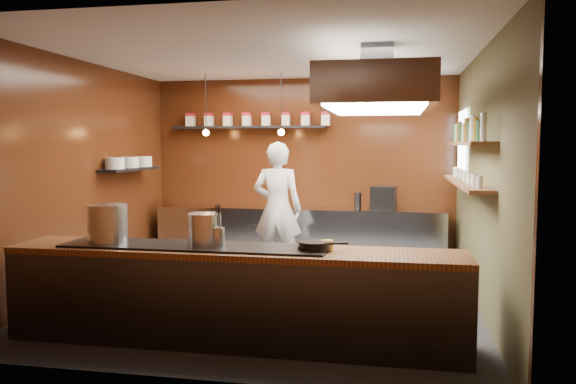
% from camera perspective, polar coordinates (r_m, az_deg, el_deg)
% --- Properties ---
extents(floor, '(5.00, 5.00, 0.00)m').
position_cam_1_polar(floor, '(7.13, -1.83, -10.71)').
color(floor, black).
rests_on(floor, ground).
extents(back_wall, '(5.00, 0.00, 5.00)m').
position_cam_1_polar(back_wall, '(9.33, 1.49, 2.30)').
color(back_wall, black).
rests_on(back_wall, ground).
extents(left_wall, '(0.00, 5.00, 5.00)m').
position_cam_1_polar(left_wall, '(7.82, -20.05, 1.53)').
color(left_wall, black).
rests_on(left_wall, ground).
extents(right_wall, '(0.00, 5.00, 5.00)m').
position_cam_1_polar(right_wall, '(6.79, 19.20, 1.10)').
color(right_wall, brown).
rests_on(right_wall, ground).
extents(ceiling, '(5.00, 5.00, 0.00)m').
position_cam_1_polar(ceiling, '(6.96, -1.90, 13.84)').
color(ceiling, silver).
rests_on(ceiling, back_wall).
extents(window_pane, '(0.00, 1.00, 1.00)m').
position_cam_1_polar(window_pane, '(8.46, 17.25, 4.54)').
color(window_pane, white).
rests_on(window_pane, right_wall).
extents(prep_counter, '(4.60, 0.65, 0.90)m').
position_cam_1_polar(prep_counter, '(9.12, 1.14, -4.40)').
color(prep_counter, silver).
rests_on(prep_counter, floor).
extents(pass_counter, '(4.40, 0.72, 0.94)m').
position_cam_1_polar(pass_counter, '(5.51, -5.57, -10.37)').
color(pass_counter, '#38383D').
rests_on(pass_counter, floor).
extents(tin_shelf, '(2.60, 0.26, 0.04)m').
position_cam_1_polar(tin_shelf, '(9.38, -4.11, 6.58)').
color(tin_shelf, black).
rests_on(tin_shelf, back_wall).
extents(plate_shelf, '(0.30, 1.40, 0.04)m').
position_cam_1_polar(plate_shelf, '(8.62, -15.74, 2.25)').
color(plate_shelf, black).
rests_on(plate_shelf, left_wall).
extents(bottle_shelf_upper, '(0.26, 2.80, 0.04)m').
position_cam_1_polar(bottle_shelf_upper, '(7.05, 17.65, 4.69)').
color(bottle_shelf_upper, brown).
rests_on(bottle_shelf_upper, right_wall).
extents(bottle_shelf_lower, '(0.26, 2.80, 0.04)m').
position_cam_1_polar(bottle_shelf_lower, '(7.07, 17.55, 0.88)').
color(bottle_shelf_lower, brown).
rests_on(bottle_shelf_lower, right_wall).
extents(extractor_hood, '(1.20, 2.00, 0.72)m').
position_cam_1_polar(extractor_hood, '(6.34, 9.03, 10.17)').
color(extractor_hood, '#38383D').
rests_on(extractor_hood, ceiling).
extents(pendant_left, '(0.10, 0.10, 0.95)m').
position_cam_1_polar(pendant_left, '(8.89, -8.34, 6.33)').
color(pendant_left, black).
rests_on(pendant_left, ceiling).
extents(pendant_right, '(0.10, 0.10, 0.95)m').
position_cam_1_polar(pendant_right, '(8.58, -0.69, 6.43)').
color(pendant_right, black).
rests_on(pendant_right, ceiling).
extents(storage_tins, '(2.43, 0.13, 0.22)m').
position_cam_1_polar(storage_tins, '(9.35, -3.22, 7.39)').
color(storage_tins, beige).
rests_on(storage_tins, tin_shelf).
extents(plate_stacks, '(0.26, 1.16, 0.16)m').
position_cam_1_polar(plate_stacks, '(8.61, -15.76, 2.91)').
color(plate_stacks, silver).
rests_on(plate_stacks, plate_shelf).
extents(bottles, '(0.06, 2.66, 0.24)m').
position_cam_1_polar(bottles, '(7.06, 17.68, 5.82)').
color(bottles, silver).
rests_on(bottles, bottle_shelf_upper).
extents(wine_glasses, '(0.07, 2.37, 0.13)m').
position_cam_1_polar(wine_glasses, '(7.06, 17.57, 1.56)').
color(wine_glasses, silver).
rests_on(wine_glasses, bottle_shelf_lower).
extents(stockpot_large, '(0.46, 0.46, 0.38)m').
position_cam_1_polar(stockpot_large, '(5.85, -17.85, -3.06)').
color(stockpot_large, silver).
rests_on(stockpot_large, pass_counter).
extents(stockpot_small, '(0.40, 0.40, 0.30)m').
position_cam_1_polar(stockpot_small, '(5.56, -8.48, -3.70)').
color(stockpot_small, silver).
rests_on(stockpot_small, pass_counter).
extents(utensil_crock, '(0.16, 0.16, 0.17)m').
position_cam_1_polar(utensil_crock, '(5.49, -7.13, -4.46)').
color(utensil_crock, silver).
rests_on(utensil_crock, pass_counter).
extents(frying_pan, '(0.47, 0.30, 0.08)m').
position_cam_1_polar(frying_pan, '(5.22, 2.68, -5.46)').
color(frying_pan, black).
rests_on(frying_pan, pass_counter).
extents(butter_jar, '(0.13, 0.13, 0.10)m').
position_cam_1_polar(butter_jar, '(5.29, 4.03, -5.42)').
color(butter_jar, yellow).
rests_on(butter_jar, pass_counter).
extents(espresso_machine, '(0.41, 0.40, 0.37)m').
position_cam_1_polar(espresso_machine, '(8.85, 9.68, -0.61)').
color(espresso_machine, black).
rests_on(espresso_machine, prep_counter).
extents(chef, '(0.73, 0.49, 1.95)m').
position_cam_1_polar(chef, '(8.20, -1.07, -1.71)').
color(chef, silver).
rests_on(chef, floor).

